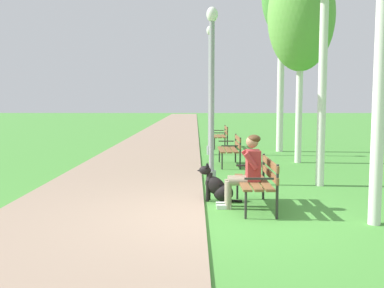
{
  "coord_description": "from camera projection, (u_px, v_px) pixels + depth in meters",
  "views": [
    {
      "loc": [
        -0.4,
        -6.68,
        1.82
      ],
      "look_at": [
        -0.47,
        2.71,
        0.9
      ],
      "focal_mm": 41.46,
      "sensor_mm": 36.0,
      "label": 1
    }
  ],
  "objects": [
    {
      "name": "park_bench_near",
      "position": [
        259.0,
        178.0,
        7.47
      ],
      "size": [
        0.55,
        1.5,
        0.85
      ],
      "color": "brown",
      "rests_on": "ground"
    },
    {
      "name": "park_bench_far",
      "position": [
        221.0,
        135.0,
        17.17
      ],
      "size": [
        0.55,
        1.5,
        0.85
      ],
      "color": "brown",
      "rests_on": "ground"
    },
    {
      "name": "park_bench_mid",
      "position": [
        231.0,
        148.0,
        12.42
      ],
      "size": [
        0.55,
        1.5,
        0.85
      ],
      "color": "brown",
      "rests_on": "ground"
    },
    {
      "name": "paved_path",
      "position": [
        173.0,
        127.0,
        30.72
      ],
      "size": [
        3.39,
        60.0,
        0.04
      ],
      "primitive_type": "cube",
      "color": "gray",
      "rests_on": "ground"
    },
    {
      "name": "lamp_post_mid",
      "position": [
        210.0,
        89.0,
        14.77
      ],
      "size": [
        0.24,
        0.24,
        4.29
      ],
      "color": "gray",
      "rests_on": "ground"
    },
    {
      "name": "dog_black",
      "position": [
        218.0,
        187.0,
        8.01
      ],
      "size": [
        0.82,
        0.38,
        0.71
      ],
      "color": "black",
      "rests_on": "ground"
    },
    {
      "name": "birch_tree_third",
      "position": [
        301.0,
        17.0,
        12.66
      ],
      "size": [
        1.91,
        1.8,
        5.83
      ],
      "color": "silver",
      "rests_on": "ground"
    },
    {
      "name": "lamp_post_near",
      "position": [
        212.0,
        94.0,
        9.52
      ],
      "size": [
        0.24,
        0.24,
        3.8
      ],
      "color": "gray",
      "rests_on": "ground"
    },
    {
      "name": "person_seated_on_near_bench",
      "position": [
        247.0,
        168.0,
        7.5
      ],
      "size": [
        0.74,
        0.49,
        1.25
      ],
      "color": "gray",
      "rests_on": "ground"
    },
    {
      "name": "ground_plane",
      "position": [
        221.0,
        219.0,
        6.82
      ],
      "size": [
        120.0,
        120.0,
        0.0
      ],
      "primitive_type": "plane",
      "color": "#478E38"
    }
  ]
}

